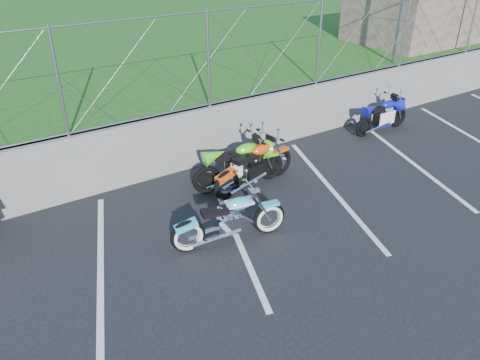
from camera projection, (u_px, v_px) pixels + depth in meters
ground at (264, 254)px, 7.67m from camera, size 90.00×90.00×0.00m
retaining_wall at (170, 144)px, 9.94m from camera, size 30.00×0.22×1.30m
grass_field at (55, 50)px, 17.32m from camera, size 30.00×20.00×1.30m
stone_building at (427, 11)px, 15.62m from camera, size 5.00×3.00×1.80m
chain_link_fence at (164, 67)px, 9.14m from camera, size 28.00×0.03×2.00m
sign_pole at (401, 7)px, 12.60m from camera, size 0.08×0.08×3.00m
parking_lines at (285, 206)px, 8.97m from camera, size 18.29×4.31×0.01m
cruiser_turquoise at (231, 221)px, 7.80m from camera, size 2.03×0.64×1.02m
naked_orange at (256, 167)px, 9.45m from camera, size 2.10×0.71×1.05m
sportbike_green at (240, 166)px, 9.48m from camera, size 2.01×0.71×1.04m
sportbike_blue at (383, 117)px, 12.02m from camera, size 1.79×0.64×0.93m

